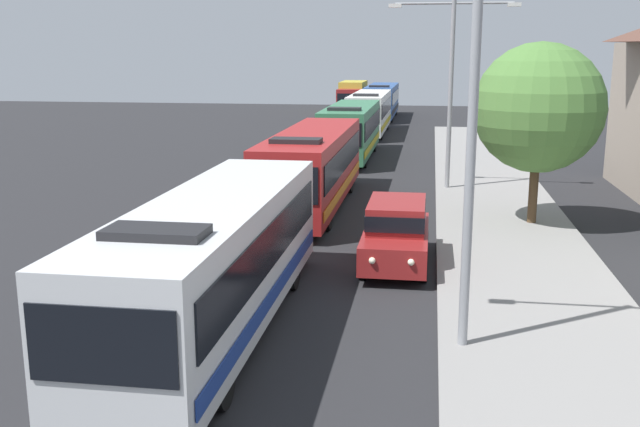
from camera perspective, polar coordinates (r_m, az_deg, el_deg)
bus_lead at (r=16.13m, az=-8.22°, el=-3.53°), size 2.58×11.32×3.21m
bus_second_in_line at (r=28.81m, az=-0.57°, el=3.77°), size 2.58×12.00×3.21m
bus_middle at (r=42.36m, az=2.45°, el=6.63°), size 2.58×11.04×3.21m
bus_fourth_in_line at (r=55.12m, az=3.94°, el=8.02°), size 2.58×11.69×3.21m
bus_rear at (r=68.20m, az=4.89°, el=8.90°), size 2.58×12.35×3.21m
white_suv at (r=21.24m, az=6.03°, el=-1.35°), size 1.86×4.77×1.90m
box_truck_oncoming at (r=73.63m, az=2.58°, el=9.22°), size 2.35×7.76×3.15m
streetlamp_near at (r=14.57m, az=11.96°, el=8.09°), size 6.27×0.28×7.94m
streetlamp_mid at (r=32.60m, az=10.30°, el=10.72°), size 5.58×0.28×8.19m
roadside_tree at (r=26.47m, az=16.85°, el=7.96°), size 4.51×4.51×6.34m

